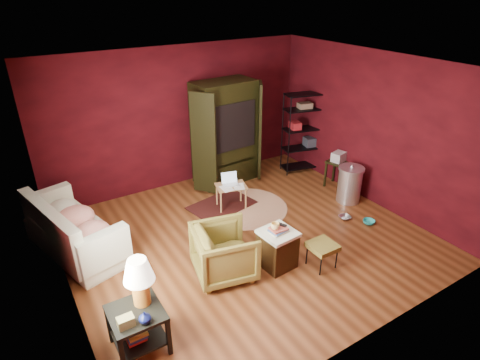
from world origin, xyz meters
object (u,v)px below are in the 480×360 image
at_px(sofa, 73,233).
at_px(laptop_desk, 231,188).
at_px(side_table, 138,297).
at_px(tv_armoire, 225,131).
at_px(armchair, 224,250).
at_px(wire_shelving, 304,129).
at_px(hamper, 277,248).

xyz_separation_m(sofa, laptop_desk, (2.79, -0.10, 0.05)).
bearing_deg(sofa, laptop_desk, -108.18).
height_order(side_table, tv_armoire, tv_armoire).
distance_m(armchair, tv_armoire, 3.15).
distance_m(sofa, wire_shelving, 5.05).
height_order(laptop_desk, tv_armoire, tv_armoire).
relative_size(sofa, side_table, 1.62).
bearing_deg(armchair, wire_shelving, -43.23).
distance_m(armchair, laptop_desk, 1.91).
xyz_separation_m(sofa, side_table, (0.29, -2.26, 0.33)).
bearing_deg(wire_shelving, tv_armoire, 178.33).
bearing_deg(hamper, armchair, 162.21).
bearing_deg(side_table, tv_armoire, 46.91).
xyz_separation_m(armchair, hamper, (0.76, -0.24, -0.11)).
bearing_deg(wire_shelving, armchair, -133.12).
xyz_separation_m(armchair, wire_shelving, (3.26, 2.20, 0.54)).
relative_size(armchair, side_table, 0.73).
height_order(laptop_desk, wire_shelving, wire_shelving).
height_order(sofa, tv_armoire, tv_armoire).
height_order(hamper, wire_shelving, wire_shelving).
distance_m(tv_armoire, wire_shelving, 1.76).
xyz_separation_m(armchair, side_table, (-1.44, -0.57, 0.27)).
height_order(tv_armoire, wire_shelving, tv_armoire).
height_order(hamper, laptop_desk, hamper).
distance_m(side_table, wire_shelving, 5.46).
xyz_separation_m(laptop_desk, tv_armoire, (0.50, 1.05, 0.68)).
distance_m(side_table, laptop_desk, 3.32).
bearing_deg(laptop_desk, wire_shelving, 30.55).
xyz_separation_m(hamper, laptop_desk, (0.30, 1.84, 0.11)).
bearing_deg(sofa, tv_armoire, -90.05).
distance_m(hamper, laptop_desk, 1.87).
bearing_deg(tv_armoire, armchair, -123.91).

